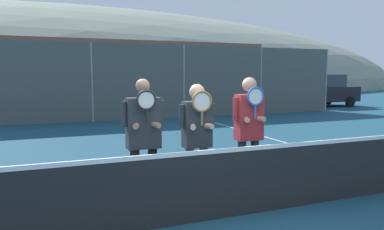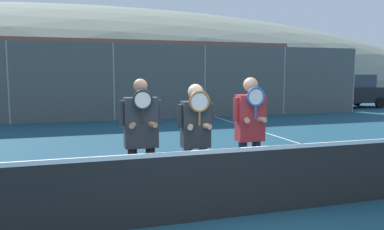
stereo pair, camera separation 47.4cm
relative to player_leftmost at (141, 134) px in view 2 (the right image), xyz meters
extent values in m
plane|color=navy|center=(0.58, -0.68, -1.08)|extent=(120.00, 120.00, 0.00)
ellipsoid|color=gray|center=(0.58, 48.57, -1.08)|extent=(103.44, 57.47, 20.11)
cube|color=beige|center=(0.24, 16.79, 0.56)|extent=(20.44, 5.00, 3.27)
cube|color=brown|center=(0.24, 16.79, 2.37)|extent=(20.94, 5.50, 0.36)
cylinder|color=gray|center=(-3.33, 10.34, 0.49)|extent=(0.06, 0.06, 3.14)
cylinder|color=gray|center=(0.58, 10.34, 0.49)|extent=(0.06, 0.06, 3.14)
cylinder|color=gray|center=(4.48, 10.34, 0.49)|extent=(0.06, 0.06, 3.14)
cylinder|color=gray|center=(8.38, 10.34, 0.49)|extent=(0.06, 0.06, 3.14)
cylinder|color=gray|center=(12.29, 10.34, 0.49)|extent=(0.06, 0.06, 3.14)
cube|color=#4C5451|center=(0.58, 10.34, 0.49)|extent=(23.42, 0.02, 3.14)
cube|color=black|center=(0.58, -0.68, -0.63)|extent=(11.55, 0.02, 0.89)
cube|color=white|center=(0.58, -0.68, -0.17)|extent=(11.55, 0.03, 0.06)
cube|color=white|center=(4.95, 2.32, -1.07)|extent=(0.05, 16.00, 0.01)
cylinder|color=black|center=(-0.13, 0.01, -0.63)|extent=(0.13, 0.13, 0.88)
cylinder|color=black|center=(0.13, 0.01, -0.63)|extent=(0.13, 0.13, 0.88)
cube|color=#282D33|center=(0.00, 0.01, 0.16)|extent=(0.46, 0.22, 0.70)
sphere|color=#997056|center=(0.00, 0.01, 0.67)|extent=(0.19, 0.19, 0.19)
cylinder|color=#282D33|center=(-0.25, 0.01, 0.29)|extent=(0.08, 0.08, 0.34)
cylinder|color=#282D33|center=(0.25, 0.01, 0.29)|extent=(0.08, 0.08, 0.34)
cylinder|color=#997056|center=(-0.11, -0.08, 0.14)|extent=(0.16, 0.27, 0.08)
cylinder|color=#997056|center=(0.11, -0.08, 0.14)|extent=(0.16, 0.27, 0.08)
cylinder|color=black|center=(0.00, -0.17, 0.26)|extent=(0.03, 0.03, 0.20)
torus|color=black|center=(0.00, -0.17, 0.48)|extent=(0.28, 0.03, 0.28)
cylinder|color=silver|center=(0.00, -0.17, 0.48)|extent=(0.23, 0.00, 0.23)
cylinder|color=#56565B|center=(0.68, -0.02, -0.65)|extent=(0.13, 0.13, 0.84)
cylinder|color=#56565B|center=(0.90, -0.02, -0.65)|extent=(0.13, 0.13, 0.84)
cube|color=#282D33|center=(0.79, -0.02, 0.10)|extent=(0.41, 0.22, 0.67)
sphere|color=tan|center=(0.79, -0.02, 0.57)|extent=(0.22, 0.22, 0.22)
cylinder|color=#282D33|center=(0.56, -0.02, 0.23)|extent=(0.08, 0.08, 0.33)
cylinder|color=#282D33|center=(1.02, -0.02, 0.23)|extent=(0.08, 0.08, 0.33)
cylinder|color=tan|center=(0.69, -0.11, 0.09)|extent=(0.16, 0.27, 0.08)
cylinder|color=tan|center=(0.89, -0.11, 0.09)|extent=(0.16, 0.27, 0.08)
cylinder|color=#936033|center=(0.79, -0.20, 0.21)|extent=(0.03, 0.03, 0.20)
torus|color=#936033|center=(0.79, -0.20, 0.45)|extent=(0.31, 0.03, 0.31)
cylinder|color=silver|center=(0.79, -0.20, 0.45)|extent=(0.25, 0.00, 0.25)
cylinder|color=#232838|center=(1.55, 0.00, -0.63)|extent=(0.13, 0.13, 0.89)
cylinder|color=#232838|center=(1.78, 0.00, -0.63)|extent=(0.13, 0.13, 0.89)
cube|color=maroon|center=(1.66, 0.00, 0.17)|extent=(0.41, 0.22, 0.70)
sphere|color=tan|center=(1.66, 0.00, 0.67)|extent=(0.22, 0.22, 0.22)
cylinder|color=maroon|center=(1.43, 0.00, 0.30)|extent=(0.08, 0.08, 0.35)
cylinder|color=maroon|center=(1.89, 0.00, 0.30)|extent=(0.08, 0.08, 0.35)
cylinder|color=tan|center=(1.56, -0.09, 0.15)|extent=(0.16, 0.27, 0.08)
cylinder|color=tan|center=(1.77, -0.09, 0.15)|extent=(0.16, 0.27, 0.08)
cylinder|color=#1E5BAD|center=(1.66, -0.18, 0.27)|extent=(0.03, 0.03, 0.20)
torus|color=#1E5BAD|center=(1.66, -0.18, 0.50)|extent=(0.29, 0.03, 0.29)
cylinder|color=silver|center=(1.66, -0.18, 0.50)|extent=(0.24, 0.00, 0.24)
cube|color=#B2B7BC|center=(-1.84, 12.47, -0.40)|extent=(4.55, 1.71, 0.76)
cube|color=#2D3842|center=(-1.84, 12.47, 0.29)|extent=(2.50, 1.57, 0.62)
cylinder|color=black|center=(-0.36, 11.60, -0.78)|extent=(0.60, 0.16, 0.60)
cylinder|color=black|center=(-0.36, 13.34, -0.78)|extent=(0.60, 0.16, 0.60)
cylinder|color=black|center=(-3.32, 11.60, -0.78)|extent=(0.60, 0.16, 0.60)
cylinder|color=black|center=(-3.32, 13.34, -0.78)|extent=(0.60, 0.16, 0.60)
cube|color=silver|center=(3.24, 12.05, -0.38)|extent=(4.37, 1.76, 0.80)
cube|color=#2D3842|center=(3.24, 12.05, 0.35)|extent=(2.40, 1.62, 0.65)
cylinder|color=black|center=(4.66, 11.16, -0.78)|extent=(0.60, 0.16, 0.60)
cylinder|color=black|center=(4.66, 12.95, -0.78)|extent=(0.60, 0.16, 0.60)
cylinder|color=black|center=(1.82, 11.16, -0.78)|extent=(0.60, 0.16, 0.60)
cylinder|color=black|center=(1.82, 12.95, -0.78)|extent=(0.60, 0.16, 0.60)
cube|color=#285638|center=(8.42, 12.13, -0.39)|extent=(4.76, 1.88, 0.77)
cube|color=#2D3842|center=(8.42, 12.13, 0.31)|extent=(2.62, 1.73, 0.63)
cylinder|color=black|center=(9.97, 11.17, -0.78)|extent=(0.60, 0.16, 0.60)
cylinder|color=black|center=(9.97, 13.09, -0.78)|extent=(0.60, 0.16, 0.60)
cylinder|color=black|center=(6.87, 11.17, -0.78)|extent=(0.60, 0.16, 0.60)
cylinder|color=black|center=(6.87, 13.09, -0.78)|extent=(0.60, 0.16, 0.60)
cube|color=black|center=(13.70, 12.49, -0.35)|extent=(4.56, 1.78, 0.86)
cube|color=#2D3842|center=(13.70, 12.49, 0.43)|extent=(2.51, 1.64, 0.70)
cylinder|color=black|center=(15.18, 11.58, -0.78)|extent=(0.60, 0.16, 0.60)
cylinder|color=black|center=(15.18, 13.40, -0.78)|extent=(0.60, 0.16, 0.60)
cylinder|color=black|center=(12.22, 11.58, -0.78)|extent=(0.60, 0.16, 0.60)
cylinder|color=black|center=(12.22, 13.40, -0.78)|extent=(0.60, 0.16, 0.60)
camera|label=1|loc=(-1.27, -4.97, 0.83)|focal=35.00mm
camera|label=2|loc=(-0.82, -5.12, 0.83)|focal=35.00mm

